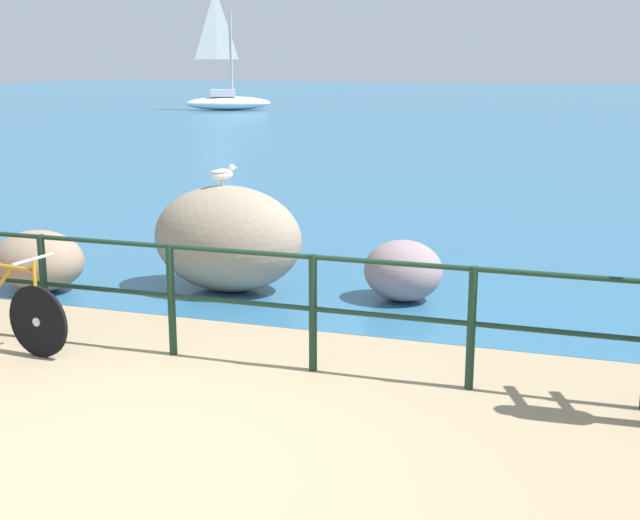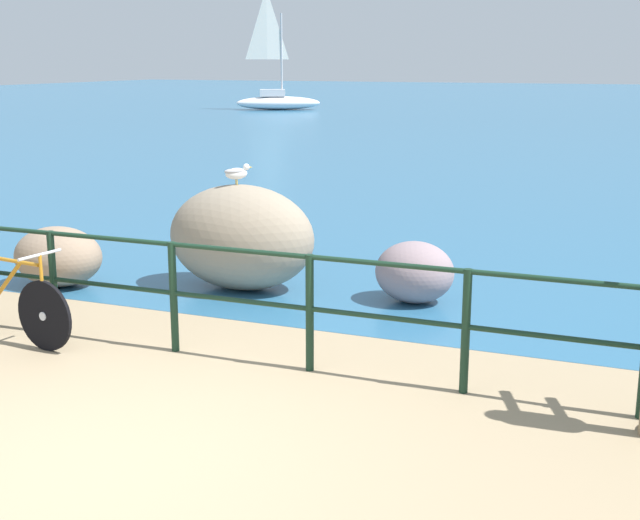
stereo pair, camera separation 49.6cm
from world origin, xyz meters
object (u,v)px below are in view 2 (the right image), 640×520
(breakwater_boulder_main, at_px, (241,237))
(seagull, at_px, (237,172))
(sailboat, at_px, (277,96))
(breakwater_boulder_left, at_px, (58,256))
(breakwater_boulder_right, at_px, (415,272))
(bicycle, at_px, (6,301))

(breakwater_boulder_main, height_order, seagull, seagull)
(breakwater_boulder_main, height_order, sailboat, sailboat)
(breakwater_boulder_left, bearing_deg, breakwater_boulder_right, 12.18)
(breakwater_boulder_right, distance_m, sailboat, 36.31)
(breakwater_boulder_left, distance_m, breakwater_boulder_right, 4.17)
(breakwater_boulder_main, bearing_deg, breakwater_boulder_left, -161.86)
(bicycle, distance_m, breakwater_boulder_right, 4.20)
(bicycle, relative_size, sailboat, 0.27)
(breakwater_boulder_main, height_order, breakwater_boulder_right, breakwater_boulder_main)
(breakwater_boulder_right, height_order, seagull, seagull)
(bicycle, xyz_separation_m, seagull, (1.16, 2.51, 0.97))
(breakwater_boulder_left, height_order, breakwater_boulder_right, breakwater_boulder_left)
(bicycle, relative_size, breakwater_boulder_main, 0.96)
(breakwater_boulder_right, bearing_deg, breakwater_boulder_left, -167.82)
(bicycle, bearing_deg, breakwater_boulder_main, 72.92)
(bicycle, relative_size, seagull, 5.82)
(sailboat, bearing_deg, bicycle, -95.73)
(sailboat, bearing_deg, breakwater_boulder_left, -95.98)
(breakwater_boulder_right, bearing_deg, breakwater_boulder_main, -174.24)
(breakwater_boulder_left, height_order, sailboat, sailboat)
(breakwater_boulder_main, xyz_separation_m, sailboat, (-14.52, 32.53, 0.10))
(breakwater_boulder_main, distance_m, breakwater_boulder_right, 2.04)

